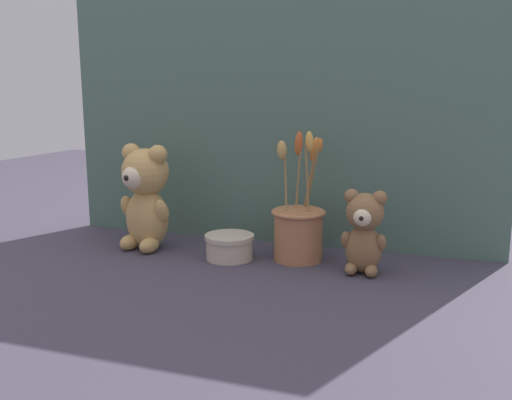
# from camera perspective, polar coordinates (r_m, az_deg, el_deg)

# --- Properties ---
(ground_plane) EXTENTS (4.00, 4.00, 0.00)m
(ground_plane) POSITION_cam_1_polar(r_m,az_deg,el_deg) (1.26, -0.29, -6.30)
(ground_plane) COLOR #3D3847
(backdrop_wall) EXTENTS (1.12, 0.02, 0.65)m
(backdrop_wall) POSITION_cam_1_polar(r_m,az_deg,el_deg) (1.36, 2.00, 9.00)
(backdrop_wall) COLOR #4C6B5B
(backdrop_wall) RESTS_ON ground
(teddy_bear_large) EXTENTS (0.14, 0.13, 0.26)m
(teddy_bear_large) POSITION_cam_1_polar(r_m,az_deg,el_deg) (1.35, -11.58, 0.53)
(teddy_bear_large) COLOR tan
(teddy_bear_large) RESTS_ON ground
(teddy_bear_medium) EXTENTS (0.10, 0.09, 0.18)m
(teddy_bear_medium) POSITION_cam_1_polar(r_m,az_deg,el_deg) (1.17, 11.30, -3.13)
(teddy_bear_medium) COLOR olive
(teddy_bear_medium) RESTS_ON ground
(flower_vase) EXTENTS (0.13, 0.13, 0.30)m
(flower_vase) POSITION_cam_1_polar(r_m,az_deg,el_deg) (1.25, 4.50, -2.92)
(flower_vase) COLOR #AD7047
(flower_vase) RESTS_ON ground
(decorative_tin_tall) EXTENTS (0.11, 0.11, 0.06)m
(decorative_tin_tall) POSITION_cam_1_polar(r_m,az_deg,el_deg) (1.26, -2.81, -4.92)
(decorative_tin_tall) COLOR beige
(decorative_tin_tall) RESTS_ON ground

